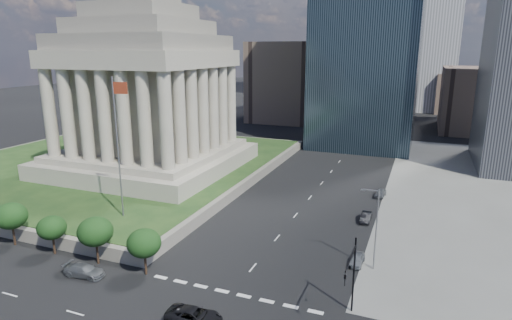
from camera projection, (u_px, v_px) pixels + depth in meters
The scene contains 15 objects.
ground at pixel (357, 140), 123.32m from camera, with size 500.00×500.00×0.00m, color black.
plaza_terrace at pixel (115, 164), 94.16m from camera, with size 66.00×70.00×1.80m, color #656056.
plaza_lawn at pixel (114, 160), 93.92m from camera, with size 64.00×68.00×0.10m, color #1B3816.
war_memorial at pixel (145, 71), 83.30m from camera, with size 34.00×34.00×39.00m, color gray, non-canonical shape.
flagpole at pixel (118, 141), 59.43m from camera, with size 2.52×0.24×20.00m.
midrise_glass at pixel (368, 31), 110.59m from camera, with size 26.00×26.00×60.00m, color black.
building_filler_ne at pixel (475, 99), 136.39m from camera, with size 20.00×30.00×20.00m, color brown.
building_filler_nw at pixel (289, 81), 157.52m from camera, with size 24.00×30.00×28.00m, color brown.
traffic_signal_ne at pixel (351, 272), 39.88m from camera, with size 0.30×5.74×8.00m.
street_lamp_north at pixel (375, 225), 49.65m from camera, with size 2.13×0.22×10.00m.
pickup_truck at pixel (194, 316), 40.70m from camera, with size 2.54×5.52×1.53m, color black.
suv_grey at pixel (84, 270), 49.23m from camera, with size 2.00×4.92×1.43m, color #575A5F.
parked_sedan_near at pixel (357, 259), 52.01m from camera, with size 1.50×3.72×1.27m, color gray.
parked_sedan_mid at pixel (366, 217), 64.99m from camera, with size 1.41×4.04×1.33m, color black.
parked_sedan_far at pixel (380, 193), 75.93m from camera, with size 1.58×3.92×1.33m, color #53575A.
Camera 1 is at (17.48, -23.03, 25.39)m, focal length 30.00 mm.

